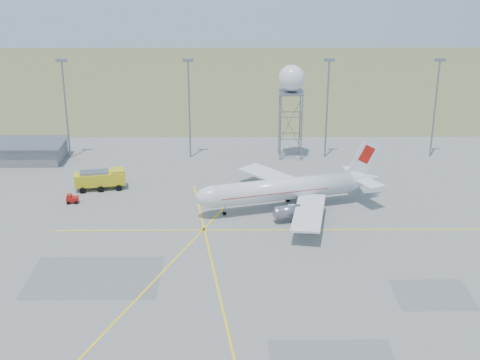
{
  "coord_description": "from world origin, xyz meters",
  "views": [
    {
      "loc": [
        -0.75,
        -65.79,
        44.89
      ],
      "look_at": [
        0.09,
        40.0,
        4.69
      ],
      "focal_mm": 50.0,
      "sensor_mm": 36.0,
      "label": 1
    }
  ],
  "objects_px": {
    "radar_tower": "(291,107)",
    "fire_truck": "(102,180)",
    "airliner_main": "(286,189)",
    "baggage_tug": "(72,200)"
  },
  "relations": [
    {
      "from": "fire_truck",
      "to": "baggage_tug",
      "type": "height_order",
      "value": "fire_truck"
    },
    {
      "from": "airliner_main",
      "to": "radar_tower",
      "type": "relative_size",
      "value": 1.69
    },
    {
      "from": "radar_tower",
      "to": "baggage_tug",
      "type": "xyz_separation_m",
      "value": [
        -39.61,
        -24.31,
        -10.21
      ]
    },
    {
      "from": "airliner_main",
      "to": "fire_truck",
      "type": "height_order",
      "value": "airliner_main"
    },
    {
      "from": "radar_tower",
      "to": "airliner_main",
      "type": "bearing_deg",
      "value": -95.79
    },
    {
      "from": "airliner_main",
      "to": "fire_truck",
      "type": "distance_m",
      "value": 34.23
    },
    {
      "from": "radar_tower",
      "to": "fire_truck",
      "type": "bearing_deg",
      "value": -153.59
    },
    {
      "from": "airliner_main",
      "to": "fire_truck",
      "type": "bearing_deg",
      "value": -31.23
    },
    {
      "from": "fire_truck",
      "to": "baggage_tug",
      "type": "bearing_deg",
      "value": -131.68
    },
    {
      "from": "fire_truck",
      "to": "radar_tower",
      "type": "bearing_deg",
      "value": 15.67
    }
  ]
}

